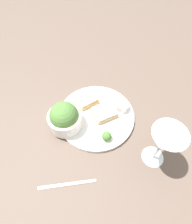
% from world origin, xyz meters
% --- Properties ---
extents(ground_plane, '(4.00, 4.00, 0.00)m').
position_xyz_m(ground_plane, '(0.00, 0.00, 0.00)').
color(ground_plane, brown).
extents(dinner_plate, '(0.28, 0.28, 0.01)m').
position_xyz_m(dinner_plate, '(0.00, 0.00, 0.01)').
color(dinner_plate, white).
rests_on(dinner_plate, ground_plane).
extents(salad_bowl, '(0.11, 0.11, 0.11)m').
position_xyz_m(salad_bowl, '(-0.09, 0.07, 0.06)').
color(salad_bowl, white).
rests_on(salad_bowl, dinner_plate).
extents(sauce_ramekin, '(0.05, 0.05, 0.03)m').
position_xyz_m(sauce_ramekin, '(0.08, -0.06, 0.03)').
color(sauce_ramekin, white).
rests_on(sauce_ramekin, dinner_plate).
extents(cheese_toast_near, '(0.10, 0.10, 0.03)m').
position_xyz_m(cheese_toast_near, '(0.02, -0.02, 0.03)').
color(cheese_toast_near, tan).
rests_on(cheese_toast_near, dinner_plate).
extents(cheese_toast_far, '(0.10, 0.09, 0.03)m').
position_xyz_m(cheese_toast_far, '(0.03, 0.07, 0.03)').
color(cheese_toast_far, tan).
rests_on(cheese_toast_far, dinner_plate).
extents(wine_glass, '(0.09, 0.09, 0.17)m').
position_xyz_m(wine_glass, '(-0.03, -0.24, 0.12)').
color(wine_glass, silver).
rests_on(wine_glass, ground_plane).
extents(garnish, '(0.03, 0.03, 0.03)m').
position_xyz_m(garnish, '(-0.06, -0.08, 0.03)').
color(garnish, '#477533').
rests_on(garnish, dinner_plate).
extents(fork, '(0.12, 0.14, 0.01)m').
position_xyz_m(fork, '(-0.25, -0.06, 0.00)').
color(fork, silver).
rests_on(fork, ground_plane).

